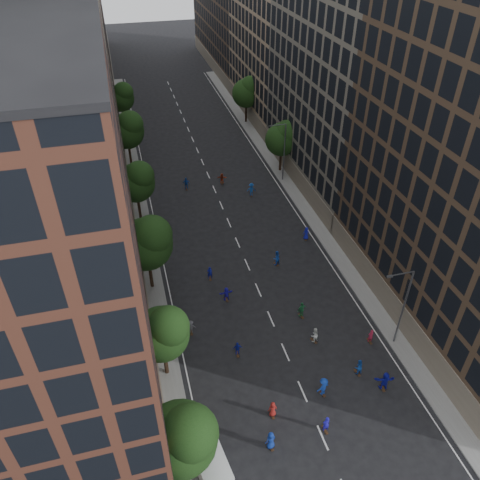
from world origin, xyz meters
The scene contains 40 objects.
ground centered at (0.00, 40.00, 0.00)m, with size 240.00×240.00×0.00m, color black.
sidewalk_left centered at (-12.00, 47.50, 0.07)m, with size 4.00×105.00×0.15m, color slate.
sidewalk_right centered at (12.00, 47.50, 0.07)m, with size 4.00×105.00×0.15m, color slate.
bldg_left_a centered at (-19.00, 11.00, 15.00)m, with size 14.00×22.00×30.00m, color #522C1F.
bldg_left_b centered at (-19.00, 35.00, 17.00)m, with size 14.00×26.00×34.00m, color #967E62.
bldg_left_c centered at (-19.00, 58.00, 14.00)m, with size 14.00×20.00×28.00m, color #522C1F.
bldg_left_d centered at (-19.00, 82.00, 16.00)m, with size 14.00×28.00×32.00m, color black.
bldg_left_e centered at (-19.00, 116.00, 13.00)m, with size 14.00×40.00×26.00m, color #635D52.
bldg_right_b centered at (19.00, 44.00, 16.50)m, with size 14.00×28.00×33.00m, color #635D52.
bldg_right_c centered at (19.00, 71.00, 17.50)m, with size 14.00×26.00×35.00m, color #967E62.
bldg_right_d centered at (19.00, 104.00, 15.00)m, with size 14.00×40.00×30.00m, color #443324.
tree_left_0 centered at (-11.01, 3.85, 5.96)m, with size 5.20×5.20×8.83m.
tree_left_1 centered at (-11.02, 13.86, 5.55)m, with size 4.80×4.80×8.21m.
tree_left_2 centered at (-10.99, 25.83, 6.36)m, with size 5.60×5.60×9.45m.
tree_left_3 centered at (-11.02, 39.85, 5.82)m, with size 5.00×5.00×8.58m.
tree_left_4 centered at (-11.00, 55.84, 6.10)m, with size 5.40×5.40×9.08m.
tree_left_5 centered at (-11.02, 71.86, 5.68)m, with size 4.80×4.80×8.33m.
tree_right_a centered at (11.38, 47.85, 5.63)m, with size 5.00×5.00×8.39m.
tree_right_b centered at (11.39, 67.85, 5.96)m, with size 5.20×5.20×8.83m.
streetlamp_near centered at (10.37, 12.00, 5.17)m, with size 2.64×0.22×9.06m.
streetlamp_far centered at (10.37, 45.00, 5.17)m, with size 2.64×0.22×9.06m.
cargo_van centered at (-9.11, 3.11, 1.32)m, with size 2.85×4.95×2.50m.
skater_0 centered at (-4.30, 4.86, 0.90)m, with size 0.88×0.57×1.79m, color navy.
skater_1 centered at (0.43, 5.07, 0.84)m, with size 0.61×0.40×1.68m, color #1D17BC.
skater_2 centered at (5.50, 9.53, 0.83)m, with size 0.81×0.63×1.66m, color #1342A0.
skater_3 centered at (1.55, 8.32, 0.96)m, with size 1.24×0.71×1.91m, color #1439AA.
skater_4 centered at (-4.47, 14.42, 0.77)m, with size 0.91×0.38×1.55m, color #121C99.
skater_5 centered at (6.97, 7.49, 0.97)m, with size 1.80×0.57×1.95m, color #13179F.
skater_6 centered at (-3.29, 7.48, 0.79)m, with size 0.78×0.51×1.59m, color maroon.
skater_7 centered at (8.34, 12.65, 0.77)m, with size 0.56×0.37×1.53m, color #A01A36.
skater_8 centered at (3.11, 14.09, 0.84)m, with size 0.81×0.63×1.67m, color silver.
skater_9 centered at (-8.21, 18.25, 0.77)m, with size 0.99×0.57×1.53m, color #47474D.
skater_10 centered at (3.11, 17.52, 0.93)m, with size 1.09×0.45×1.86m, color #21703C.
skater_11 centered at (-3.74, 21.90, 0.81)m, with size 1.49×0.48×1.61m, color #1F16B5.
skater_12 centered at (8.50, 29.99, 0.84)m, with size 0.82×0.53×1.68m, color #1418A4.
skater_13 centered at (-4.73, 25.72, 0.81)m, with size 0.59×0.39×1.61m, color #11178E.
skater_14 centered at (3.28, 26.16, 0.93)m, with size 0.90×0.70×1.86m, color blue.
skater_15 centered at (4.76, 41.90, 0.97)m, with size 1.26×0.72×1.94m, color #13459E.
skater_16 centered at (-3.94, 46.08, 0.91)m, with size 1.07×0.44×1.82m, color #1440A5.
skater_17 centered at (1.50, 46.46, 0.79)m, with size 1.47×0.47×1.58m, color #9E331A.
Camera 1 is at (-11.72, -13.69, 35.11)m, focal length 35.00 mm.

